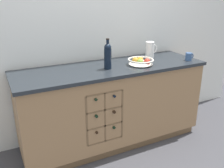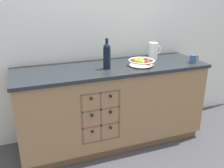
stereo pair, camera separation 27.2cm
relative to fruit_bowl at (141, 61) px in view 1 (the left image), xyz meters
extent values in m
plane|color=#424247|center=(-0.30, 0.09, -0.96)|extent=(14.00, 14.00, 0.00)
cube|color=silver|center=(-0.30, 0.46, 0.32)|extent=(4.43, 0.06, 2.55)
cube|color=brown|center=(-0.30, 0.09, -0.91)|extent=(1.97, 0.55, 0.09)
cube|color=#99724C|center=(-0.30, 0.09, -0.47)|extent=(2.03, 0.61, 0.79)
cube|color=#23282D|center=(-0.30, 0.09, -0.06)|extent=(2.07, 0.65, 0.03)
cube|color=brown|center=(-0.53, -0.12, -0.46)|extent=(0.38, 0.01, 0.53)
cube|color=brown|center=(-0.72, -0.17, -0.46)|extent=(0.02, 0.10, 0.53)
cube|color=brown|center=(-0.34, -0.17, -0.46)|extent=(0.02, 0.10, 0.53)
cube|color=brown|center=(-0.53, -0.17, -0.73)|extent=(0.38, 0.10, 0.02)
cube|color=brown|center=(-0.53, -0.17, -0.55)|extent=(0.38, 0.10, 0.02)
cube|color=brown|center=(-0.53, -0.17, -0.37)|extent=(0.38, 0.10, 0.02)
cube|color=brown|center=(-0.53, -0.17, -0.20)|extent=(0.38, 0.10, 0.02)
cube|color=brown|center=(-0.53, -0.17, -0.46)|extent=(0.02, 0.10, 0.53)
cylinder|color=black|center=(-0.63, -0.05, -0.60)|extent=(0.07, 0.19, 0.07)
cylinder|color=black|center=(-0.63, -0.19, -0.60)|extent=(0.03, 0.08, 0.03)
cylinder|color=black|center=(-0.44, -0.05, -0.59)|extent=(0.08, 0.19, 0.08)
cylinder|color=black|center=(-0.44, -0.19, -0.59)|extent=(0.03, 0.08, 0.03)
cylinder|color=black|center=(-0.63, -0.06, -0.42)|extent=(0.08, 0.19, 0.08)
cylinder|color=black|center=(-0.63, -0.20, -0.42)|extent=(0.03, 0.08, 0.03)
cylinder|color=black|center=(-0.44, -0.06, -0.41)|extent=(0.08, 0.19, 0.08)
cylinder|color=black|center=(-0.44, -0.19, -0.41)|extent=(0.03, 0.08, 0.03)
cylinder|color=black|center=(-0.63, -0.04, -0.24)|extent=(0.07, 0.21, 0.07)
cylinder|color=black|center=(-0.63, -0.19, -0.24)|extent=(0.03, 0.09, 0.03)
cylinder|color=black|center=(-0.44, -0.05, -0.24)|extent=(0.07, 0.20, 0.07)
cylinder|color=black|center=(-0.44, -0.20, -0.24)|extent=(0.03, 0.09, 0.03)
cylinder|color=silver|center=(0.00, 0.00, -0.04)|extent=(0.13, 0.13, 0.01)
cone|color=silver|center=(0.00, 0.00, 0.00)|extent=(0.26, 0.26, 0.06)
torus|color=silver|center=(0.00, 0.00, 0.01)|extent=(0.28, 0.28, 0.02)
sphere|color=gold|center=(0.01, 0.03, 0.00)|extent=(0.07, 0.07, 0.07)
sphere|color=red|center=(0.04, -0.06, 0.00)|extent=(0.07, 0.07, 0.07)
sphere|color=#7FA838|center=(-0.02, -0.03, 0.00)|extent=(0.07, 0.07, 0.07)
sphere|color=gold|center=(-0.05, 0.03, 0.00)|extent=(0.07, 0.07, 0.07)
cylinder|color=white|center=(0.24, 0.19, 0.06)|extent=(0.10, 0.10, 0.20)
torus|color=white|center=(0.24, 0.19, 0.15)|extent=(0.10, 0.10, 0.01)
torus|color=white|center=(0.29, 0.19, 0.07)|extent=(0.11, 0.01, 0.11)
cylinder|color=#385684|center=(0.60, -0.09, 0.00)|extent=(0.07, 0.07, 0.09)
torus|color=#385684|center=(0.64, -0.09, 0.00)|extent=(0.07, 0.01, 0.07)
cylinder|color=black|center=(-0.38, 0.03, 0.06)|extent=(0.08, 0.08, 0.21)
sphere|color=black|center=(-0.38, 0.03, 0.18)|extent=(0.07, 0.07, 0.07)
cylinder|color=black|center=(-0.38, 0.03, 0.21)|extent=(0.03, 0.03, 0.09)
cylinder|color=black|center=(-0.38, 0.03, 0.26)|extent=(0.03, 0.03, 0.01)
camera|label=1|loc=(-1.45, -2.20, 0.70)|focal=40.00mm
camera|label=2|loc=(-1.20, -2.31, 0.70)|focal=40.00mm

